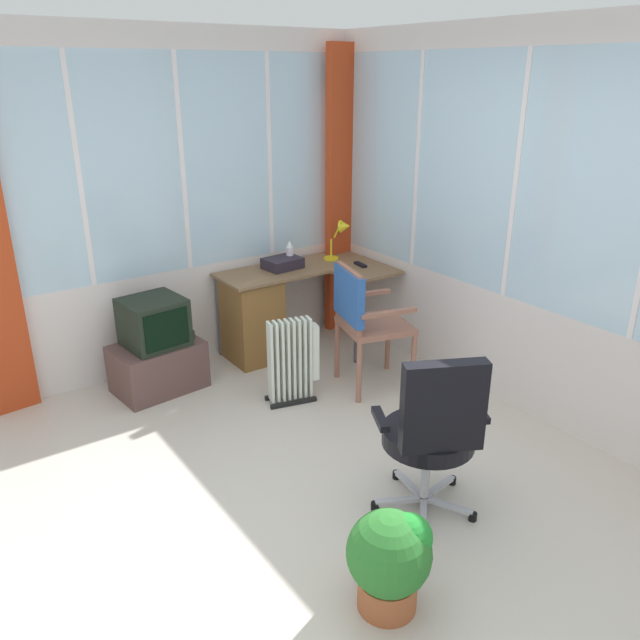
{
  "coord_description": "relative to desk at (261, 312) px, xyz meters",
  "views": [
    {
      "loc": [
        -1.55,
        -2.24,
        2.28
      ],
      "look_at": [
        0.69,
        0.98,
        0.72
      ],
      "focal_mm": 35.4,
      "sensor_mm": 36.0,
      "label": 1
    }
  ],
  "objects": [
    {
      "name": "ground",
      "position": [
        -0.85,
        -2.08,
        -0.43
      ],
      "size": [
        4.84,
        5.73,
        0.06
      ],
      "primitive_type": "cube",
      "color": "beige"
    },
    {
      "name": "north_window_panel",
      "position": [
        -0.85,
        0.32,
        0.9
      ],
      "size": [
        3.84,
        0.07,
        2.6
      ],
      "color": "silver",
      "rests_on": "ground"
    },
    {
      "name": "east_window_panel",
      "position": [
        1.1,
        -2.08,
        0.9
      ],
      "size": [
        0.07,
        4.73,
        2.6
      ],
      "color": "silver",
      "rests_on": "ground"
    },
    {
      "name": "curtain_corner",
      "position": [
        0.97,
        0.19,
        0.85
      ],
      "size": [
        0.33,
        0.11,
        2.5
      ],
      "primitive_type": "cube",
      "rotation": [
        0.0,
        0.0,
        0.12
      ],
      "color": "#B93C1A",
      "rests_on": "ground"
    },
    {
      "name": "desk",
      "position": [
        0.0,
        0.0,
        0.0
      ],
      "size": [
        1.36,
        0.87,
        0.73
      ],
      "color": "brown",
      "rests_on": "ground"
    },
    {
      "name": "desk_lamp",
      "position": [
        0.83,
        -0.02,
        0.56
      ],
      "size": [
        0.24,
        0.21,
        0.36
      ],
      "color": "yellow",
      "rests_on": "desk"
    },
    {
      "name": "tv_remote",
      "position": [
        0.84,
        -0.27,
        0.34
      ],
      "size": [
        0.06,
        0.15,
        0.02
      ],
      "primitive_type": "cube",
      "rotation": [
        0.0,
        0.0,
        -0.12
      ],
      "color": "black",
      "rests_on": "desk"
    },
    {
      "name": "spray_bottle",
      "position": [
        0.35,
        0.08,
        0.43
      ],
      "size": [
        0.06,
        0.06,
        0.22
      ],
      "color": "silver",
      "rests_on": "desk"
    },
    {
      "name": "paper_tray",
      "position": [
        0.25,
        0.05,
        0.37
      ],
      "size": [
        0.32,
        0.26,
        0.09
      ],
      "primitive_type": "cube",
      "rotation": [
        0.0,
        0.0,
        0.09
      ],
      "color": "#27202B",
      "rests_on": "desk"
    },
    {
      "name": "wooden_armchair",
      "position": [
        0.33,
        -0.92,
        0.22
      ],
      "size": [
        0.6,
        0.59,
        0.97
      ],
      "color": "#97614E",
      "rests_on": "ground"
    },
    {
      "name": "office_chair",
      "position": [
        -0.29,
        -2.33,
        0.15
      ],
      "size": [
        0.63,
        0.6,
        0.97
      ],
      "color": "#B7B7BF",
      "rests_on": "ground"
    },
    {
      "name": "tv_on_stand",
      "position": [
        -0.94,
        -0.07,
        -0.08
      ],
      "size": [
        0.68,
        0.51,
        0.73
      ],
      "color": "brown",
      "rests_on": "ground"
    },
    {
      "name": "space_heater",
      "position": [
        -0.19,
        -0.81,
        -0.08
      ],
      "size": [
        0.41,
        0.25,
        0.64
      ],
      "color": "silver",
      "rests_on": "ground"
    },
    {
      "name": "potted_plant",
      "position": [
        -0.89,
        -2.69,
        -0.12
      ],
      "size": [
        0.38,
        0.38,
        0.5
      ],
      "color": "#A6552F",
      "rests_on": "ground"
    }
  ]
}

